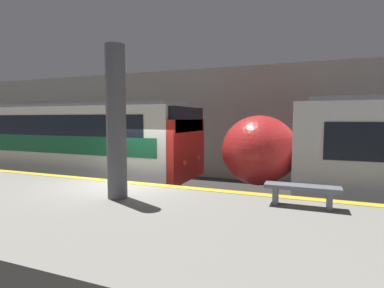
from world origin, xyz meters
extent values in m
plane|color=#33302D|center=(0.00, 0.00, 0.00)|extent=(120.00, 120.00, 0.00)
cube|color=gray|center=(0.00, -2.38, 0.51)|extent=(40.00, 4.76, 1.02)
cube|color=gold|center=(0.00, -0.15, 1.03)|extent=(40.00, 0.30, 0.01)
cube|color=#9E998E|center=(0.00, 6.44, 2.62)|extent=(50.00, 0.15, 5.24)
cylinder|color=#56565B|center=(0.82, -1.64, 2.76)|extent=(0.45, 0.45, 3.46)
ellipsoid|color=red|center=(3.37, 2.56, 1.81)|extent=(2.42, 2.71, 2.28)
sphere|color=#F2EFCC|center=(2.42, 2.56, 1.41)|extent=(0.20, 0.20, 0.20)
cube|color=black|center=(-7.32, 2.56, 0.30)|extent=(14.75, 2.41, 0.59)
cube|color=silver|center=(-7.32, 2.56, 1.95)|extent=(16.04, 2.94, 2.71)
cube|color=red|center=(0.82, 2.56, 1.73)|extent=(0.25, 2.89, 2.17)
cube|color=black|center=(0.82, 2.56, 2.82)|extent=(0.25, 2.59, 0.87)
sphere|color=#EA4C42|center=(0.98, 1.90, 1.35)|extent=(0.18, 0.18, 0.18)
sphere|color=#EA4C42|center=(0.98, 3.22, 1.35)|extent=(0.18, 0.18, 0.18)
cube|color=#4C4C51|center=(-7.32, 2.56, 3.38)|extent=(15.40, 2.12, 0.14)
cube|color=slate|center=(4.26, -0.82, 1.23)|extent=(0.10, 0.32, 0.41)
cube|color=slate|center=(5.31, -0.82, 1.23)|extent=(0.10, 0.32, 0.41)
cube|color=slate|center=(4.79, -0.82, 1.43)|extent=(1.50, 0.40, 0.08)
camera|label=1|loc=(4.91, -7.31, 2.85)|focal=28.00mm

